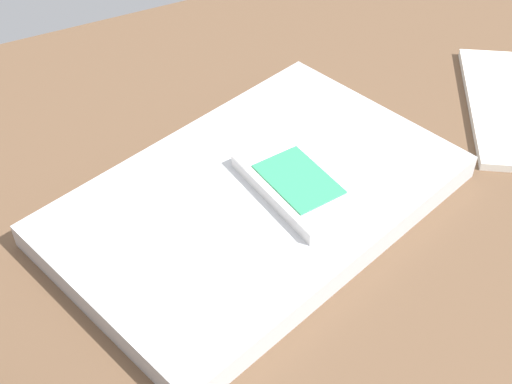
{
  "coord_description": "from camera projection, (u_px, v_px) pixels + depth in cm",
  "views": [
    {
      "loc": [
        9.09,
        33.64,
        44.76
      ],
      "look_at": [
        -9.75,
        -3.92,
        5.0
      ],
      "focal_mm": 49.36,
      "sensor_mm": 36.0,
      "label": 1
    }
  ],
  "objects": [
    {
      "name": "laptop_closed",
      "position": [
        256.0,
        200.0,
        0.58
      ],
      "size": [
        37.98,
        30.32,
        2.25
      ],
      "primitive_type": "cube",
      "rotation": [
        0.0,
        0.0,
        0.32
      ],
      "color": "#B7BABC",
      "rests_on": "desk_surface"
    },
    {
      "name": "cell_phone_on_laptop",
      "position": [
        298.0,
        184.0,
        0.57
      ],
      "size": [
        7.19,
        11.77,
        1.25
      ],
      "color": "silver",
      "rests_on": "laptop_closed"
    },
    {
      "name": "desk_surface",
      "position": [
        166.0,
        294.0,
        0.55
      ],
      "size": [
        120.0,
        80.0,
        3.0
      ],
      "primitive_type": "cube",
      "color": "brown",
      "rests_on": "ground"
    }
  ]
}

